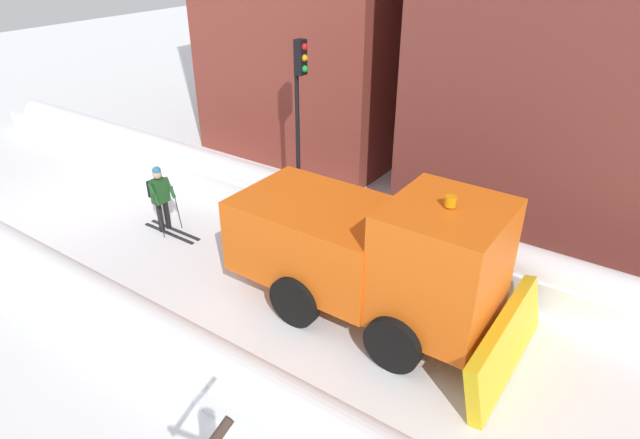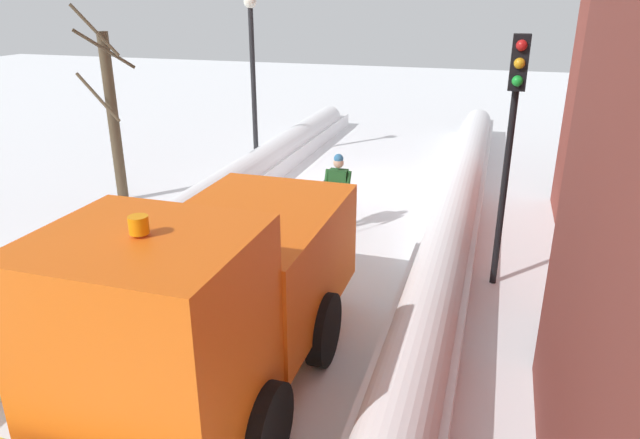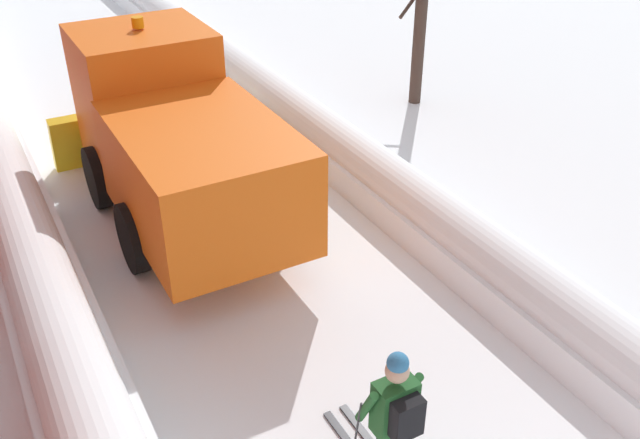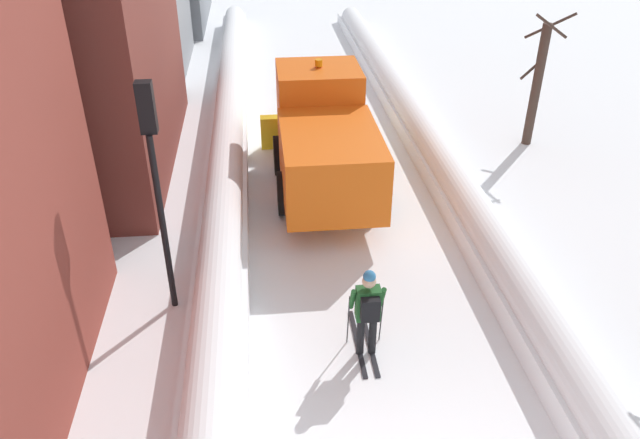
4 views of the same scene
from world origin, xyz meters
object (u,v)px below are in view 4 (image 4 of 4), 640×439
at_px(bare_tree_mid, 537,83).
at_px(skier, 368,309).
at_px(plow_truck, 324,139).
at_px(traffic_light_pole, 154,158).

bearing_deg(bare_tree_mid, skier, -126.89).
bearing_deg(plow_truck, traffic_light_pole, -128.39).
bearing_deg(skier, traffic_light_pole, 152.44).
relative_size(traffic_light_pole, bare_tree_mid, 1.14).
height_order(skier, traffic_light_pole, traffic_light_pole).
bearing_deg(traffic_light_pole, skier, -27.56).
bearing_deg(skier, bare_tree_mid, 53.11).
xyz_separation_m(plow_truck, traffic_light_pole, (-3.50, -4.42, 1.71)).
height_order(plow_truck, traffic_light_pole, traffic_light_pole).
bearing_deg(traffic_light_pole, plow_truck, 51.61).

